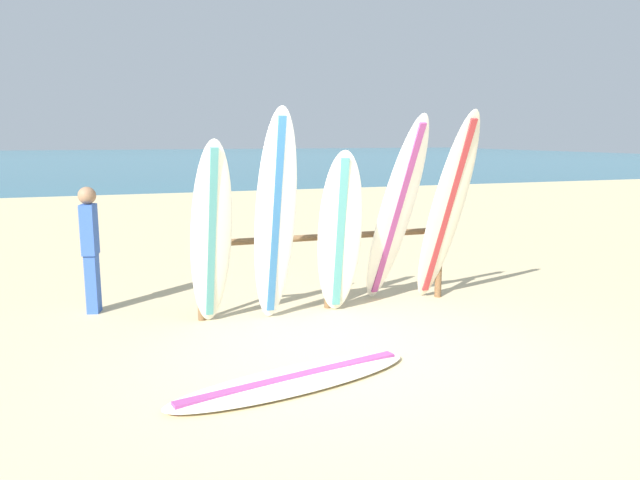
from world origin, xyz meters
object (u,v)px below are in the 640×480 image
Objects in this scene: surfboard_lying_on_sand at (294,380)px; beachgoer_standing at (90,244)px; surfboard_leaning_center_left at (340,234)px; surfboard_leaning_center at (396,214)px; surfboard_rack at (328,253)px; surfboard_leaning_center_right at (447,211)px; surfboard_leaning_left at (275,218)px; surfboard_leaning_far_left at (211,235)px.

surfboard_lying_on_sand is 3.43m from beachgoer_standing.
surfboard_leaning_center_left is 0.83× the size of surfboard_leaning_center.
surfboard_rack is 1.35× the size of surfboard_lying_on_sand.
surfboard_leaning_center_right is 3.24m from surfboard_lying_on_sand.
surfboard_leaning_center is at bearing 4.69° from surfboard_leaning_left.
surfboard_leaning_far_left is 0.88× the size of surfboard_leaning_center.
surfboard_leaning_far_left is 1.37× the size of beachgoer_standing.
surfboard_leaning_left is 2.09m from surfboard_lying_on_sand.
surfboard_leaning_left is at bearing -151.11° from surfboard_rack.
surfboard_leaning_far_left reaches higher than surfboard_lying_on_sand.
surfboard_leaning_center reaches higher than surfboard_rack.
surfboard_rack is 2.89m from beachgoer_standing.
surfboard_leaning_left is at bearing -10.30° from surfboard_leaning_far_left.
surfboard_leaning_left is at bearing -174.62° from surfboard_leaning_center_left.
surfboard_leaning_center_left is at bearing 5.38° from surfboard_leaning_left.
surfboard_leaning_center_right is at bearing -2.22° from surfboard_leaning_far_left.
surfboard_lying_on_sand is at bearing -135.62° from surfboard_leaning_center.
surfboard_leaning_center_left is 0.81× the size of surfboard_leaning_center_right.
surfboard_leaning_center_right is at bearing -16.44° from surfboard_rack.
surfboard_leaning_left is at bearing -179.61° from surfboard_leaning_center_right.
surfboard_leaning_far_left is (-1.48, -0.31, 0.36)m from surfboard_rack.
surfboard_leaning_center_left is 0.83× the size of surfboard_lying_on_sand.
surfboard_leaning_center_left is at bearing 177.50° from surfboard_leaning_center_right.
surfboard_leaning_center_left is at bearing -86.63° from surfboard_rack.
surfboard_lying_on_sand is at bearing -59.37° from beachgoer_standing.
beachgoer_standing is at bearing 120.63° from surfboard_lying_on_sand.
surfboard_leaning_center is (2.25, 0.00, 0.14)m from surfboard_leaning_far_left.
surfboard_leaning_center_right reaches higher than surfboard_leaning_far_left.
surfboard_leaning_left reaches higher than beachgoer_standing.
surfboard_leaning_left is 1.02× the size of surfboard_leaning_center.
surfboard_leaning_far_left is 2.12m from surfboard_lying_on_sand.
surfboard_leaning_center is (1.55, 0.13, -0.03)m from surfboard_leaning_left.
surfboard_lying_on_sand is 1.56× the size of beachgoer_standing.
beachgoer_standing reaches higher than surfboard_lying_on_sand.
surfboard_rack is at bearing 163.56° from surfboard_leaning_center_right.
surfboard_leaning_left reaches higher than surfboard_leaning_far_left.
beachgoer_standing is (-2.00, 1.19, -0.38)m from surfboard_leaning_left.
surfboard_leaning_left is 1.56m from surfboard_leaning_center.
surfboard_leaning_center is 3.72m from beachgoer_standing.
surfboard_rack is 1.32× the size of surfboard_leaning_left.
surfboard_rack is 2.47m from surfboard_lying_on_sand.
beachgoer_standing is at bearing 164.79° from surfboard_rack.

